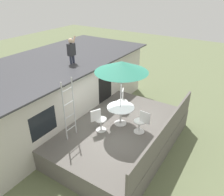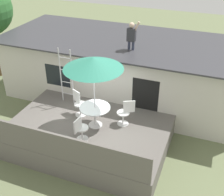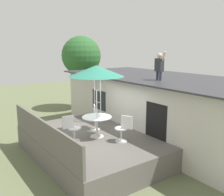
% 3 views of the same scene
% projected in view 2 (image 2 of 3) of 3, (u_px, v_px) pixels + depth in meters
% --- Properties ---
extents(ground_plane, '(40.00, 40.00, 0.00)m').
position_uv_depth(ground_plane, '(90.00, 142.00, 10.46)').
color(ground_plane, '#66704C').
extents(house, '(10.50, 4.50, 2.68)m').
position_uv_depth(house, '(123.00, 69.00, 12.65)').
color(house, beige).
rests_on(house, ground).
extents(deck, '(5.48, 3.91, 0.80)m').
position_uv_depth(deck, '(90.00, 133.00, 10.25)').
color(deck, '#605B56').
rests_on(deck, ground).
extents(deck_railing, '(5.38, 0.08, 0.90)m').
position_uv_depth(deck_railing, '(61.00, 147.00, 8.29)').
color(deck_railing, '#605B56').
rests_on(deck_railing, deck).
extents(patio_table, '(1.04, 1.04, 0.74)m').
position_uv_depth(patio_table, '(95.00, 111.00, 9.67)').
color(patio_table, silver).
rests_on(patio_table, deck).
extents(patio_umbrella, '(1.90, 1.90, 2.54)m').
position_uv_depth(patio_umbrella, '(93.00, 63.00, 8.77)').
color(patio_umbrella, silver).
rests_on(patio_umbrella, deck).
extents(step_ladder, '(0.52, 0.04, 2.20)m').
position_uv_depth(step_ladder, '(66.00, 76.00, 10.76)').
color(step_ladder, silver).
rests_on(step_ladder, deck).
extents(person_figure, '(0.47, 0.20, 1.11)m').
position_uv_depth(person_figure, '(132.00, 34.00, 10.68)').
color(person_figure, '#33384C').
rests_on(person_figure, house).
extents(patio_chair_left, '(0.58, 0.44, 0.92)m').
position_uv_depth(patio_chair_left, '(79.00, 103.00, 10.33)').
color(patio_chair_left, silver).
rests_on(patio_chair_left, deck).
extents(patio_chair_right, '(0.59, 0.44, 0.92)m').
position_uv_depth(patio_chair_right, '(125.00, 113.00, 9.82)').
color(patio_chair_right, silver).
rests_on(patio_chair_right, deck).
extents(patio_chair_near, '(0.44, 0.62, 0.92)m').
position_uv_depth(patio_chair_near, '(80.00, 129.00, 9.03)').
color(patio_chair_near, silver).
rests_on(patio_chair_near, deck).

